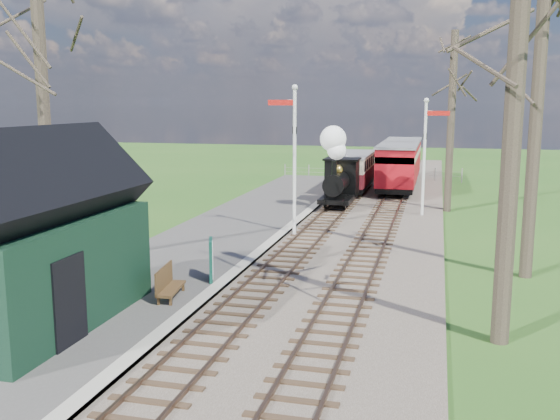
{
  "coord_description": "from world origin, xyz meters",
  "views": [
    {
      "loc": [
        4.93,
        -8.61,
        5.52
      ],
      "look_at": [
        -0.62,
        13.29,
        1.6
      ],
      "focal_mm": 40.0,
      "sensor_mm": 36.0,
      "label": 1
    }
  ],
  "objects": [
    {
      "name": "distant_hills",
      "position": [
        1.4,
        64.38,
        -16.21
      ],
      "size": [
        114.4,
        48.0,
        22.02
      ],
      "color": "#385B23",
      "rests_on": "ground"
    },
    {
      "name": "ballast_bed",
      "position": [
        1.3,
        22.0,
        0.05
      ],
      "size": [
        8.0,
        60.0,
        0.1
      ],
      "primitive_type": "cube",
      "color": "brown",
      "rests_on": "ground"
    },
    {
      "name": "track_near",
      "position": [
        0.0,
        22.0,
        0.1
      ],
      "size": [
        1.6,
        60.0,
        0.15
      ],
      "color": "brown",
      "rests_on": "ground"
    },
    {
      "name": "track_far",
      "position": [
        2.6,
        22.0,
        0.1
      ],
      "size": [
        1.6,
        60.0,
        0.15
      ],
      "color": "brown",
      "rests_on": "ground"
    },
    {
      "name": "platform",
      "position": [
        -3.5,
        14.0,
        0.1
      ],
      "size": [
        5.0,
        44.0,
        0.2
      ],
      "primitive_type": "cube",
      "color": "#474442",
      "rests_on": "ground"
    },
    {
      "name": "coping_strip",
      "position": [
        -1.2,
        14.0,
        0.1
      ],
      "size": [
        0.4,
        44.0,
        0.21
      ],
      "primitive_type": "cube",
      "color": "#B2AD9E",
      "rests_on": "ground"
    },
    {
      "name": "station_shed",
      "position": [
        -4.3,
        4.0,
        2.27
      ],
      "size": [
        3.25,
        6.3,
        4.78
      ],
      "color": "black",
      "rests_on": "platform"
    },
    {
      "name": "semaphore_near",
      "position": [
        -0.77,
        16.0,
        3.62
      ],
      "size": [
        1.22,
        0.24,
        6.22
      ],
      "color": "silver",
      "rests_on": "ground"
    },
    {
      "name": "semaphore_far",
      "position": [
        4.37,
        22.0,
        3.35
      ],
      "size": [
        1.22,
        0.24,
        5.72
      ],
      "color": "silver",
      "rests_on": "ground"
    },
    {
      "name": "bare_trees",
      "position": [
        1.33,
        10.1,
        5.21
      ],
      "size": [
        15.51,
        22.39,
        12.0
      ],
      "color": "#382D23",
      "rests_on": "ground"
    },
    {
      "name": "fence_line",
      "position": [
        0.3,
        36.0,
        0.55
      ],
      "size": [
        12.6,
        0.08,
        1.0
      ],
      "color": "slate",
      "rests_on": "ground"
    },
    {
      "name": "locomotive",
      "position": [
        -0.01,
        23.2,
        1.94
      ],
      "size": [
        1.67,
        3.91,
        4.19
      ],
      "color": "black",
      "rests_on": "ground"
    },
    {
      "name": "coach",
      "position": [
        0.0,
        29.26,
        1.43
      ],
      "size": [
        1.95,
        6.7,
        2.06
      ],
      "color": "black",
      "rests_on": "ground"
    },
    {
      "name": "red_carriage_a",
      "position": [
        2.6,
        29.25,
        1.66
      ],
      "size": [
        2.32,
        5.74,
        2.44
      ],
      "color": "black",
      "rests_on": "ground"
    },
    {
      "name": "red_carriage_b",
      "position": [
        2.6,
        34.75,
        1.66
      ],
      "size": [
        2.32,
        5.74,
        2.44
      ],
      "color": "black",
      "rests_on": "ground"
    },
    {
      "name": "sign_board",
      "position": [
        -1.57,
        8.57,
        0.83
      ],
      "size": [
        0.38,
        0.84,
        1.26
      ],
      "color": "#0E4335",
      "rests_on": "platform"
    },
    {
      "name": "bench",
      "position": [
        -2.14,
        6.65,
        0.61
      ],
      "size": [
        0.66,
        1.57,
        0.87
      ],
      "color": "#4C341B",
      "rests_on": "platform"
    },
    {
      "name": "person",
      "position": [
        -3.12,
        2.52,
        0.85
      ],
      "size": [
        0.36,
        0.51,
        1.3
      ],
      "primitive_type": "imported",
      "rotation": [
        0.0,
        0.0,
        1.68
      ],
      "color": "black",
      "rests_on": "platform"
    }
  ]
}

